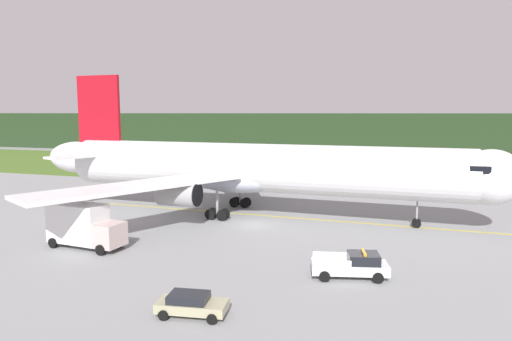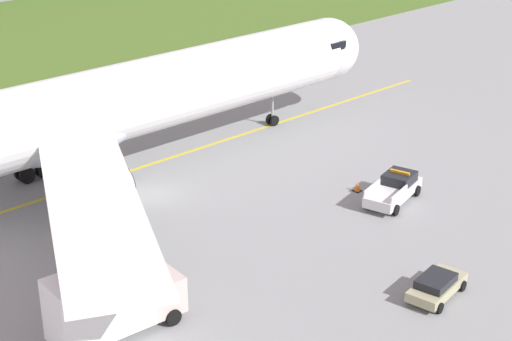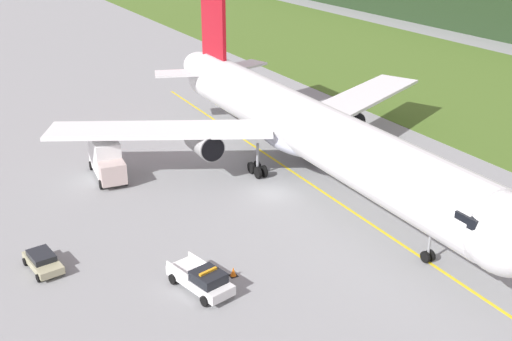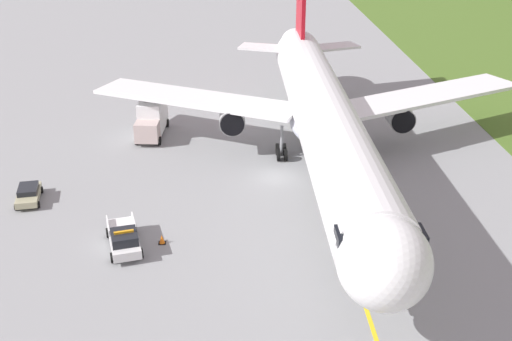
{
  "view_description": "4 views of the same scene",
  "coord_description": "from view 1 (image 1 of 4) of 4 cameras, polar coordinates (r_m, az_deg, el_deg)",
  "views": [
    {
      "loc": [
        15.18,
        -44.28,
        11.7
      ],
      "look_at": [
        -0.69,
        3.2,
        5.32
      ],
      "focal_mm": 31.88,
      "sensor_mm": 36.0,
      "label": 1
    },
    {
      "loc": [
        -29.84,
        -42.72,
        23.98
      ],
      "look_at": [
        5.04,
        -5.79,
        2.18
      ],
      "focal_mm": 57.1,
      "sensor_mm": 36.0,
      "label": 2
    },
    {
      "loc": [
        46.38,
        -26.86,
        24.7
      ],
      "look_at": [
        3.71,
        -3.74,
        4.39
      ],
      "focal_mm": 43.99,
      "sensor_mm": 36.0,
      "label": 3
    },
    {
      "loc": [
        52.79,
        -4.72,
        25.37
      ],
      "look_at": [
        8.21,
        -2.36,
        4.54
      ],
      "focal_mm": 44.42,
      "sensor_mm": 36.0,
      "label": 4
    }
  ],
  "objects": [
    {
      "name": "airliner",
      "position": [
        51.84,
        -0.64,
        0.28
      ],
      "size": [
        56.04,
        45.65,
        16.36
      ],
      "color": "white",
      "rests_on": "ground"
    },
    {
      "name": "taxiway_centerline_main",
      "position": [
        52.57,
        0.0,
        -5.59
      ],
      "size": [
        73.47,
        0.96,
        0.01
      ],
      "primitive_type": "cube",
      "rotation": [
        0.0,
        0.0,
        -0.01
      ],
      "color": "yellow",
      "rests_on": "ground"
    },
    {
      "name": "apron_cone",
      "position": [
        36.63,
        11.55,
        -10.94
      ],
      "size": [
        0.57,
        0.57,
        0.72
      ],
      "color": "black",
      "rests_on": "ground"
    },
    {
      "name": "distant_tree_line",
      "position": [
        125.23,
        11.53,
        4.4
      ],
      "size": [
        288.0,
        6.95,
        11.55
      ],
      "primitive_type": "cube",
      "color": "#21341C",
      "rests_on": "ground"
    },
    {
      "name": "ops_pickup_truck",
      "position": [
        33.8,
        12.04,
        -11.53
      ],
      "size": [
        5.71,
        3.31,
        1.94
      ],
      "color": "silver",
      "rests_on": "ground"
    },
    {
      "name": "staff_car",
      "position": [
        27.69,
        -8.13,
        -16.22
      ],
      "size": [
        4.28,
        2.5,
        1.3
      ],
      "color": "tan",
      "rests_on": "ground"
    },
    {
      "name": "ground",
      "position": [
        48.25,
        -0.43,
        -6.77
      ],
      "size": [
        320.0,
        320.0,
        0.0
      ],
      "primitive_type": "plane",
      "color": "gray"
    },
    {
      "name": "catering_truck",
      "position": [
        42.47,
        -20.81,
        -6.44
      ],
      "size": [
        7.14,
        3.15,
        3.99
      ],
      "color": "#C3AEA8",
      "rests_on": "ground"
    },
    {
      "name": "grass_verge",
      "position": [
        92.26,
        8.86,
        -0.1
      ],
      "size": [
        320.0,
        44.29,
        0.04
      ],
      "primitive_type": "cube",
      "color": "#496825",
      "rests_on": "ground"
    }
  ]
}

